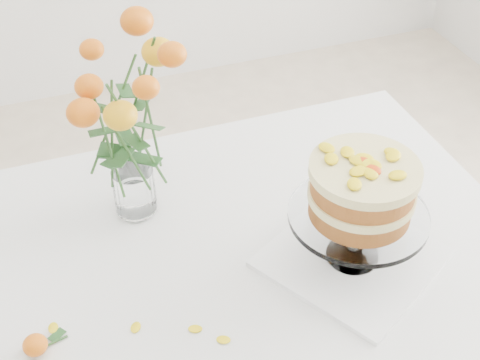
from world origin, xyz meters
name	(u,v)px	position (x,y,z in m)	size (l,w,h in m)	color
table	(186,300)	(0.00, 0.00, 0.67)	(1.43, 0.93, 0.76)	tan
napkin	(352,258)	(0.33, -0.08, 0.76)	(0.30, 0.30, 0.01)	white
cake_stand	(361,195)	(0.33, -0.08, 0.93)	(0.27, 0.27, 0.24)	white
rose_vase	(124,111)	(-0.04, 0.21, 1.02)	(0.37, 0.37, 0.44)	white
loose_rose_far	(35,345)	(-0.29, -0.09, 0.77)	(0.08, 0.04, 0.04)	#DB610A
stray_petal_a	(136,328)	(-0.12, -0.10, 0.76)	(0.03, 0.02, 0.00)	yellow
stray_petal_b	(195,329)	(-0.02, -0.14, 0.76)	(0.03, 0.02, 0.00)	yellow
stray_petal_c	(223,340)	(0.02, -0.18, 0.76)	(0.03, 0.02, 0.00)	yellow
stray_petal_d	(53,328)	(-0.26, -0.05, 0.76)	(0.03, 0.02, 0.00)	yellow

